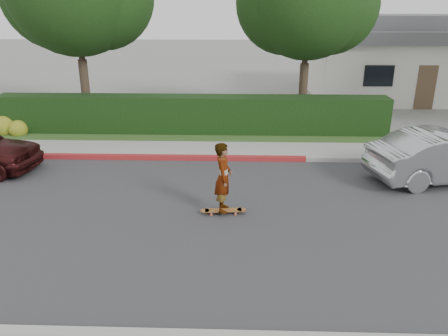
% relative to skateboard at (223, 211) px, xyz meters
% --- Properties ---
extents(ground, '(120.00, 120.00, 0.00)m').
position_rel_skateboard_xyz_m(ground, '(1.53, -0.18, -0.10)').
color(ground, slate).
rests_on(ground, ground).
extents(road, '(60.00, 8.00, 0.01)m').
position_rel_skateboard_xyz_m(road, '(1.53, -0.18, -0.09)').
color(road, '#2D2D30').
rests_on(road, ground).
extents(curb_far, '(60.00, 0.20, 0.15)m').
position_rel_skateboard_xyz_m(curb_far, '(1.53, 3.92, -0.02)').
color(curb_far, '#9E9E99').
rests_on(curb_far, ground).
extents(curb_red_section, '(12.00, 0.21, 0.15)m').
position_rel_skateboard_xyz_m(curb_red_section, '(-3.47, 3.92, -0.02)').
color(curb_red_section, maroon).
rests_on(curb_red_section, ground).
extents(sidewalk_far, '(60.00, 1.60, 0.12)m').
position_rel_skateboard_xyz_m(sidewalk_far, '(1.53, 4.82, -0.04)').
color(sidewalk_far, gray).
rests_on(sidewalk_far, ground).
extents(planting_strip, '(60.00, 1.60, 0.10)m').
position_rel_skateboard_xyz_m(planting_strip, '(1.53, 6.42, -0.05)').
color(planting_strip, '#2D4C1E').
rests_on(planting_strip, ground).
extents(hedge, '(15.00, 1.00, 1.50)m').
position_rel_skateboard_xyz_m(hedge, '(-1.47, 7.02, 0.65)').
color(hedge, black).
rests_on(hedge, ground).
extents(flowering_shrub, '(1.40, 1.00, 0.90)m').
position_rel_skateboard_xyz_m(flowering_shrub, '(-8.48, 6.56, 0.24)').
color(flowering_shrub, '#2D4C19').
rests_on(flowering_shrub, ground).
extents(tree_center, '(5.66, 4.84, 7.44)m').
position_rel_skateboard_xyz_m(tree_center, '(3.01, 9.01, 4.81)').
color(tree_center, '#33261C').
rests_on(tree_center, ground).
extents(house, '(10.60, 8.60, 4.30)m').
position_rel_skateboard_xyz_m(house, '(9.53, 15.82, 2.00)').
color(house, beige).
rests_on(house, ground).
extents(skateboard, '(1.10, 0.31, 0.10)m').
position_rel_skateboard_xyz_m(skateboard, '(0.00, 0.00, 0.00)').
color(skateboard, '#C45436').
rests_on(skateboard, ground).
extents(skateboarder, '(0.43, 0.63, 1.68)m').
position_rel_skateboard_xyz_m(skateboarder, '(0.00, -0.00, 0.86)').
color(skateboarder, white).
rests_on(skateboarder, skateboard).
extents(car_silver, '(4.68, 2.54, 1.46)m').
position_rel_skateboard_xyz_m(car_silver, '(6.26, 2.40, 0.64)').
color(car_silver, '#A7AAAE').
rests_on(car_silver, ground).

